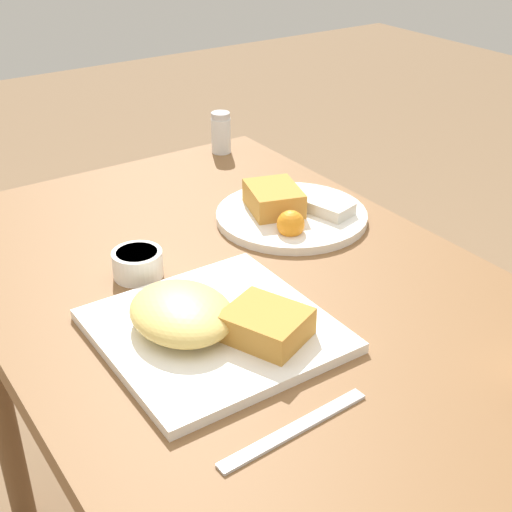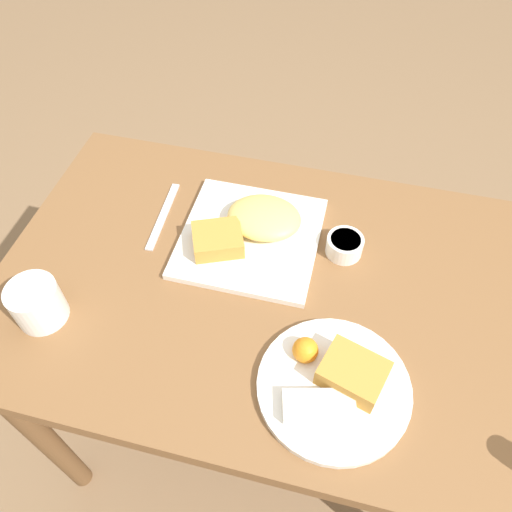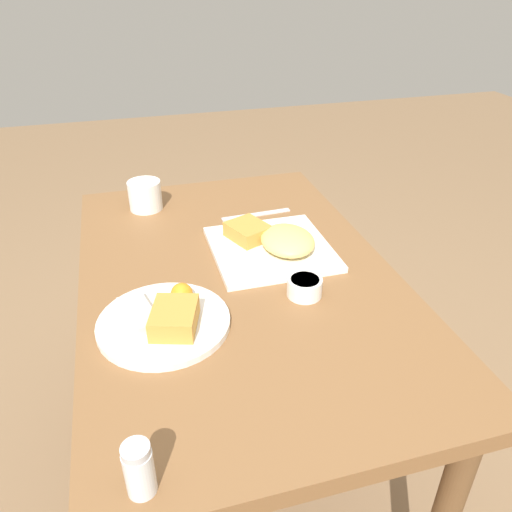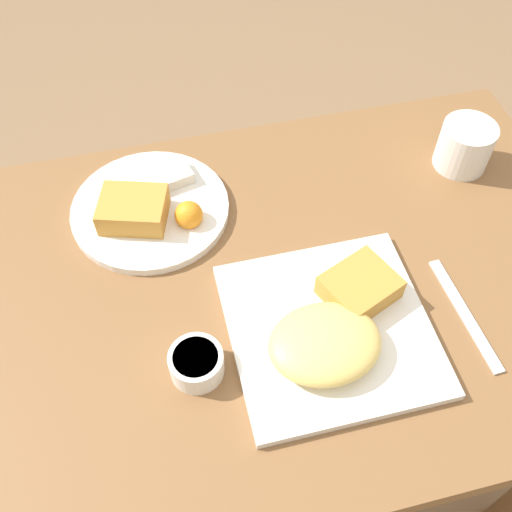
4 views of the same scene
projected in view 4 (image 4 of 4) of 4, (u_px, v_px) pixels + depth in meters
ground_plane at (261, 452)px, 1.46m from camera, size 8.00×8.00×0.00m
dining_table at (264, 318)px, 0.95m from camera, size 1.06×0.68×0.73m
plate_square_near at (332, 329)px, 0.81m from camera, size 0.27×0.27×0.06m
plate_oval_far at (149, 207)px, 0.94m from camera, size 0.25×0.25×0.05m
sauce_ramekin at (196, 363)px, 0.78m from camera, size 0.07×0.07×0.04m
butter_knife at (465, 314)px, 0.84m from camera, size 0.03×0.19×0.00m
coffee_mug at (465, 146)px, 0.99m from camera, size 0.09×0.09×0.08m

